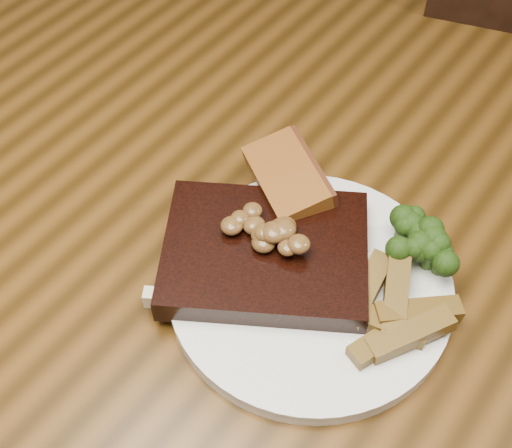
{
  "coord_description": "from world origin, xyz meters",
  "views": [
    {
      "loc": [
        0.23,
        -0.34,
        1.3
      ],
      "look_at": [
        -0.01,
        -0.02,
        0.78
      ],
      "focal_mm": 50.0,
      "sensor_mm": 36.0,
      "label": 1
    }
  ],
  "objects": [
    {
      "name": "steak",
      "position": [
        0.02,
        -0.04,
        0.78
      ],
      "size": [
        0.23,
        0.22,
        0.03
      ],
      "primitive_type": "cube",
      "rotation": [
        0.0,
        0.0,
        0.56
      ],
      "color": "black",
      "rests_on": "plate"
    },
    {
      "name": "mushroom_pile",
      "position": [
        0.01,
        -0.04,
        0.8
      ],
      "size": [
        0.07,
        0.07,
        0.03
      ],
      "primitive_type": null,
      "color": "brown",
      "rests_on": "steak"
    },
    {
      "name": "plate",
      "position": [
        0.06,
        -0.03,
        0.76
      ],
      "size": [
        0.3,
        0.3,
        0.01
      ],
      "primitive_type": "cylinder",
      "rotation": [
        0.0,
        0.0,
        0.17
      ],
      "color": "white",
      "rests_on": "dining_table"
    },
    {
      "name": "broccoli_cluster",
      "position": [
        0.12,
        0.04,
        0.78
      ],
      "size": [
        0.07,
        0.07,
        0.04
      ],
      "primitive_type": null,
      "color": "#223D0E",
      "rests_on": "plate"
    },
    {
      "name": "dining_table",
      "position": [
        0.0,
        0.0,
        0.66
      ],
      "size": [
        1.6,
        0.9,
        0.75
      ],
      "color": "#4A2D0E",
      "rests_on": "ground"
    },
    {
      "name": "potato_wedges",
      "position": [
        0.13,
        -0.03,
        0.77
      ],
      "size": [
        0.1,
        0.1,
        0.02
      ],
      "primitive_type": null,
      "color": "brown",
      "rests_on": "plate"
    },
    {
      "name": "steak_bone",
      "position": [
        0.02,
        -0.1,
        0.77
      ],
      "size": [
        0.12,
        0.08,
        0.02
      ],
      "primitive_type": "cube",
      "rotation": [
        0.0,
        0.0,
        0.56
      ],
      "color": "beige",
      "rests_on": "plate"
    },
    {
      "name": "garlic_bread",
      "position": [
        -0.01,
        0.04,
        0.77
      ],
      "size": [
        0.11,
        0.1,
        0.02
      ],
      "primitive_type": "cube",
      "rotation": [
        0.0,
        0.0,
        -0.55
      ],
      "color": "brown",
      "rests_on": "plate"
    }
  ]
}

